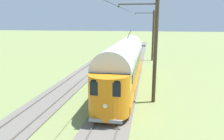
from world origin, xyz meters
name	(u,v)px	position (x,y,z in m)	size (l,w,h in m)	color
ground_plane	(104,76)	(0.00, 0.00, 0.00)	(220.00, 220.00, 0.00)	olive
track_streetcar_siding	(128,76)	(-2.59, -0.31, 0.05)	(2.80, 80.00, 0.18)	#666059
track_adjacent_siding	(83,74)	(2.59, -0.31, 0.05)	(2.80, 80.00, 0.18)	#666059
vintage_streetcar	(124,62)	(-2.59, 3.15, 2.27)	(2.65, 18.26, 4.81)	orange
catenary_pole_foreground	(153,35)	(-5.26, -11.13, 3.99)	(2.96, 0.28, 7.64)	#423323
catenary_pole_mid_near	(154,50)	(-5.26, 7.24, 3.99)	(2.96, 0.28, 7.64)	#423323
overhead_wire_run	(121,7)	(-2.65, 6.48, 7.09)	(2.76, 40.73, 0.18)	black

